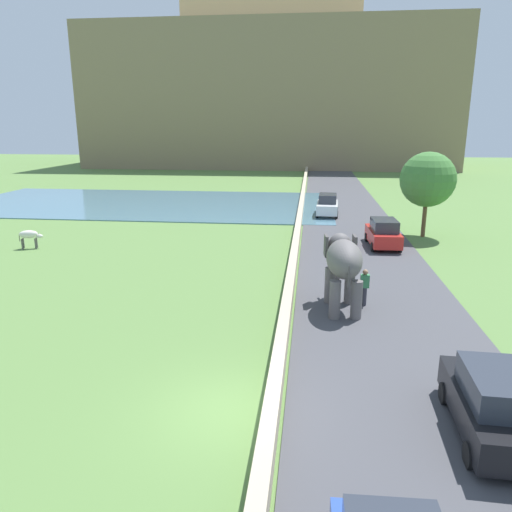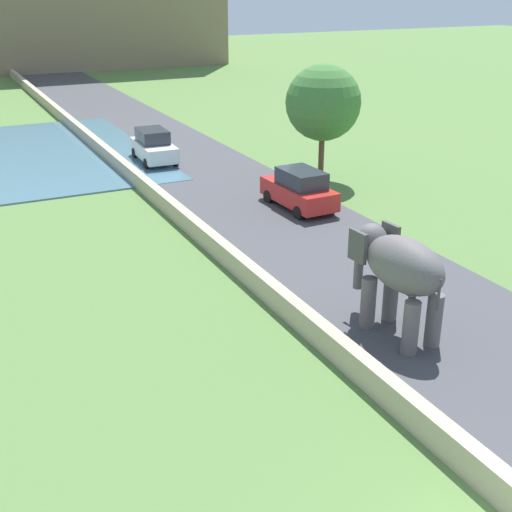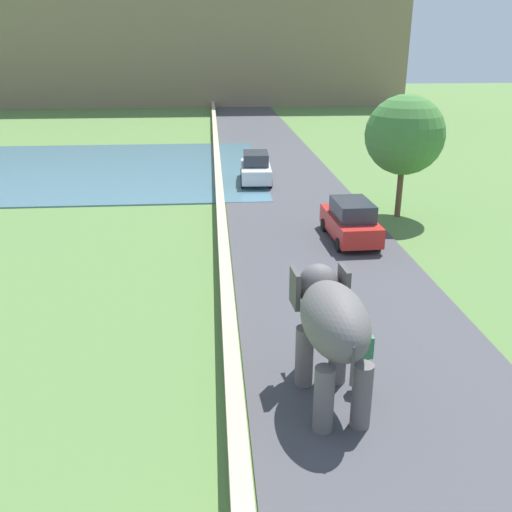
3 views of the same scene
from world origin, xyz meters
TOP-DOWN VIEW (x-y plane):
  - road_surface at (5.00, 20.00)m, footprint 7.00×120.00m
  - barrier_wall at (1.20, 18.00)m, footprint 0.40×110.00m
  - hill_distant at (-6.00, 83.88)m, footprint 64.00×28.00m
  - elephant at (3.41, 7.83)m, footprint 1.61×3.52m
  - person_beside_elephant at (4.37, 8.26)m, footprint 0.36×0.22m
  - car_red at (6.58, 18.80)m, footprint 1.90×4.06m
  - car_white at (3.43, 29.45)m, footprint 1.94×4.08m
  - tree_near at (9.73, 22.17)m, footprint 3.65×3.65m

SIDE VIEW (x-z plane):
  - road_surface at x=5.00m, z-range 0.00..0.06m
  - barrier_wall at x=1.20m, z-range 0.00..0.75m
  - person_beside_elephant at x=4.37m, z-range 0.06..1.69m
  - car_red at x=6.58m, z-range 0.00..1.80m
  - car_white at x=3.43m, z-range 0.00..1.80m
  - elephant at x=3.41m, z-range 0.54..3.53m
  - tree_near at x=9.73m, z-range 1.03..6.75m
  - hill_distant at x=-6.00m, z-range 0.00..23.94m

